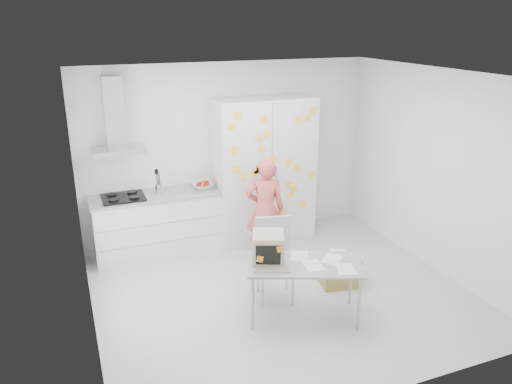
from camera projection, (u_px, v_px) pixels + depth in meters
name	position (u px, v px, depth m)	size (l,w,h in m)	color
floor	(280.00, 293.00, 6.33)	(4.50, 4.00, 0.02)	silver
walls	(259.00, 175.00, 6.51)	(4.52, 4.01, 2.70)	white
ceiling	(284.00, 75.00, 5.43)	(4.50, 4.00, 0.02)	white
counter_run	(158.00, 223.00, 7.24)	(1.84, 0.63, 1.28)	white
range_hood	(115.00, 123.00, 6.71)	(0.70, 0.48, 1.01)	silver
tall_cabinet	(263.00, 170.00, 7.59)	(1.50, 0.68, 2.20)	silver
person	(265.00, 210.00, 6.99)	(0.55, 0.36, 1.50)	#D25551
desk	(281.00, 255.00, 5.60)	(1.43, 1.08, 1.02)	#929A9C
chair	(274.00, 254.00, 6.07)	(0.55, 0.55, 1.01)	#B3B4B2
cardboard_box	(339.00, 270.00, 6.47)	(0.54, 0.46, 0.42)	#A89349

